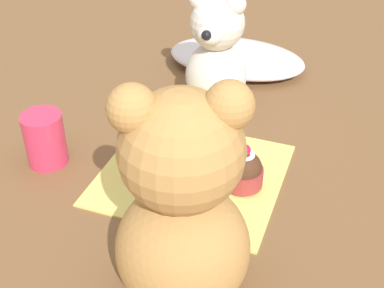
{
  "coord_description": "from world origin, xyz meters",
  "views": [
    {
      "loc": [
        0.21,
        -0.57,
        0.49
      ],
      "look_at": [
        0.0,
        0.0,
        0.06
      ],
      "focal_mm": 50.0,
      "sensor_mm": 36.0,
      "label": 1
    }
  ],
  "objects": [
    {
      "name": "ground_plane",
      "position": [
        0.0,
        0.0,
        0.0
      ],
      "size": [
        4.0,
        4.0,
        0.0
      ],
      "primitive_type": "plane",
      "color": "brown"
    },
    {
      "name": "cupcake_near_tan_bear",
      "position": [
        -0.06,
        -0.02,
        0.04
      ],
      "size": [
        0.05,
        0.05,
        0.07
      ],
      "color": "#993333",
      "rests_on": "saucer_plate"
    },
    {
      "name": "tulle_cloth",
      "position": [
        -0.04,
        0.35,
        0.02
      ],
      "size": [
        0.27,
        0.17,
        0.04
      ],
      "primitive_type": "ellipsoid",
      "color": "silver",
      "rests_on": "ground_plane"
    },
    {
      "name": "juice_glass",
      "position": [
        -0.22,
        -0.04,
        0.04
      ],
      "size": [
        0.06,
        0.06,
        0.08
      ],
      "primitive_type": "cylinder",
      "color": "#DB3356",
      "rests_on": "ground_plane"
    },
    {
      "name": "teddy_bear_cream",
      "position": [
        -0.03,
        0.19,
        0.1
      ],
      "size": [
        0.11,
        0.11,
        0.21
      ],
      "rotation": [
        0.0,
        0.0,
        -0.02
      ],
      "color": "silver",
      "rests_on": "ground_plane"
    },
    {
      "name": "teddy_bear_tan",
      "position": [
        0.07,
        -0.21,
        0.13
      ],
      "size": [
        0.18,
        0.17,
        0.27
      ],
      "rotation": [
        0.0,
        0.0,
        3.56
      ],
      "color": "#B78447",
      "rests_on": "ground_plane"
    },
    {
      "name": "saucer_plate",
      "position": [
        -0.06,
        -0.02,
        0.01
      ],
      "size": [
        0.07,
        0.07,
        0.01
      ],
      "primitive_type": "cylinder",
      "color": "white",
      "rests_on": "knitted_placemat"
    },
    {
      "name": "cupcake_near_cream_bear",
      "position": [
        0.08,
        0.0,
        0.03
      ],
      "size": [
        0.06,
        0.06,
        0.07
      ],
      "color": "#993333",
      "rests_on": "knitted_placemat"
    },
    {
      "name": "knitted_placemat",
      "position": [
        0.0,
        0.0,
        0.0
      ],
      "size": [
        0.26,
        0.24,
        0.01
      ],
      "primitive_type": "cube",
      "color": "#E0D166",
      "rests_on": "ground_plane"
    }
  ]
}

